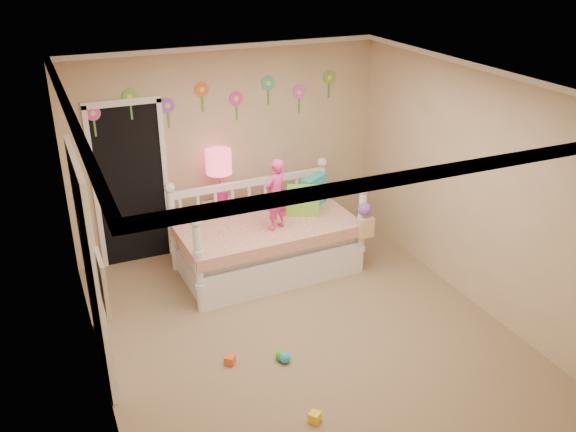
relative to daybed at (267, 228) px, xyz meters
name	(u,v)px	position (x,y,z in m)	size (l,w,h in m)	color
floor	(302,331)	(-0.14, -1.33, -0.58)	(4.00, 4.50, 0.01)	#7F684C
ceiling	(305,82)	(-0.14, -1.33, 2.02)	(4.00, 4.50, 0.01)	white
back_wall	(228,149)	(-0.14, 0.92, 0.72)	(4.00, 0.01, 2.60)	tan
left_wall	(87,258)	(-2.14, -1.33, 0.72)	(0.01, 4.50, 2.60)	tan
right_wall	(472,187)	(1.86, -1.33, 0.72)	(0.01, 4.50, 2.60)	tan
crown_molding	(305,86)	(-0.14, -1.33, 1.99)	(4.00, 4.50, 0.06)	white
daybed	(267,228)	(0.00, 0.00, 0.00)	(2.14, 1.15, 1.16)	white
pillow_turquoise	(314,191)	(0.74, 0.24, 0.26)	(0.39, 0.14, 0.39)	#22ABA8
pillow_lime	(303,201)	(0.50, 0.04, 0.25)	(0.39, 0.14, 0.37)	#79CA3D
child	(276,195)	(0.04, -0.18, 0.49)	(0.31, 0.20, 0.85)	#F63896
nightstand	(222,227)	(-0.34, 0.72, -0.24)	(0.40, 0.31, 0.67)	white
table_lamp	(219,168)	(-0.34, 0.72, 0.56)	(0.32, 0.32, 0.71)	#EA1F92
closet_doorway	(131,184)	(-1.39, 0.91, 0.45)	(0.90, 0.04, 2.07)	black
flower_decals	(220,100)	(-0.23, 0.91, 1.36)	(3.40, 0.02, 0.50)	#B2668C
mirror_closet	(91,267)	(-2.10, -1.03, 0.47)	(0.07, 1.30, 2.10)	white
wall_picture	(103,283)	(-2.11, -2.23, 0.97)	(0.05, 0.34, 0.42)	white
hanging_bag	(365,221)	(1.02, -0.55, 0.13)	(0.20, 0.16, 0.36)	beige
toy_scatter	(275,383)	(-0.74, -2.03, -0.53)	(0.80, 1.30, 0.11)	#996666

